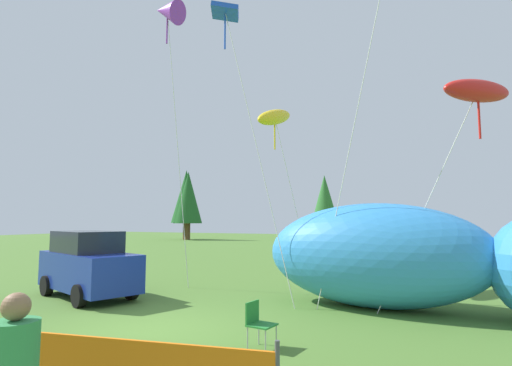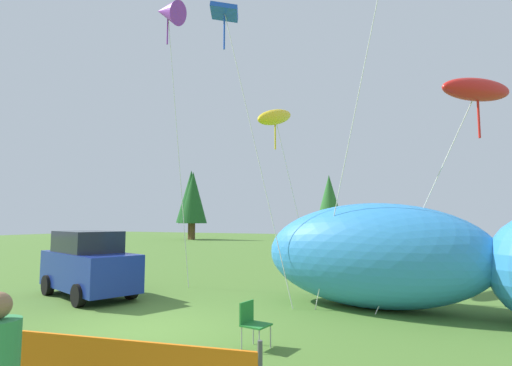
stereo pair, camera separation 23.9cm
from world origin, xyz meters
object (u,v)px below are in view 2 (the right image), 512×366
object	(u,v)px
kite_yellow_hero	(275,117)
parked_car	(88,264)
folding_chair	(252,320)
kite_purple_delta	(168,13)
kite_blue_box	(225,18)
kite_red_lizard	(477,90)
inflatable_cat	(407,261)

from	to	relation	value
kite_yellow_hero	parked_car	bearing A→B (deg)	-131.32
parked_car	folding_chair	size ratio (longest dim) A/B	5.18
kite_purple_delta	kite_blue_box	distance (m)	3.37
folding_chair	kite_blue_box	distance (m)	10.10
folding_chair	kite_red_lizard	size ratio (longest dim) A/B	0.13
kite_blue_box	kite_purple_delta	bearing A→B (deg)	165.77
parked_car	kite_purple_delta	bearing A→B (deg)	90.89
inflatable_cat	kite_red_lizard	bearing A→B (deg)	14.78
folding_chair	inflatable_cat	distance (m)	5.16
parked_car	folding_chair	bearing A→B (deg)	1.01
parked_car	kite_yellow_hero	size ratio (longest dim) A/B	0.61
kite_yellow_hero	kite_blue_box	world-z (taller)	kite_blue_box
parked_car	kite_yellow_hero	xyz separation A→B (m)	(4.38, 4.98, 5.46)
parked_car	kite_red_lizard	xyz separation A→B (m)	(11.22, 2.51, 4.83)
parked_car	inflatable_cat	xyz separation A→B (m)	(9.36, 2.18, 0.32)
parked_car	inflatable_cat	size ratio (longest dim) A/B	0.52
parked_car	kite_blue_box	xyz separation A→B (m)	(3.90, 1.83, 8.20)
kite_purple_delta	inflatable_cat	bearing A→B (deg)	-2.80
parked_car	folding_chair	world-z (taller)	parked_car
inflatable_cat	kite_blue_box	xyz separation A→B (m)	(-5.45, -0.35, 7.87)
inflatable_cat	kite_red_lizard	distance (m)	4.89
parked_car	kite_blue_box	world-z (taller)	kite_blue_box
folding_chair	inflatable_cat	bearing A→B (deg)	69.70
inflatable_cat	kite_yellow_hero	distance (m)	7.68
folding_chair	kite_purple_delta	distance (m)	12.65
parked_car	kite_purple_delta	xyz separation A→B (m)	(0.87, 2.60, 9.45)
kite_yellow_hero	kite_blue_box	bearing A→B (deg)	-98.55
parked_car	inflatable_cat	distance (m)	9.61
parked_car	folding_chair	xyz separation A→B (m)	(6.94, -2.31, -0.51)
inflatable_cat	kite_red_lizard	world-z (taller)	kite_red_lizard
inflatable_cat	parked_car	bearing A→B (deg)	-162.25
kite_red_lizard	kite_purple_delta	distance (m)	11.34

